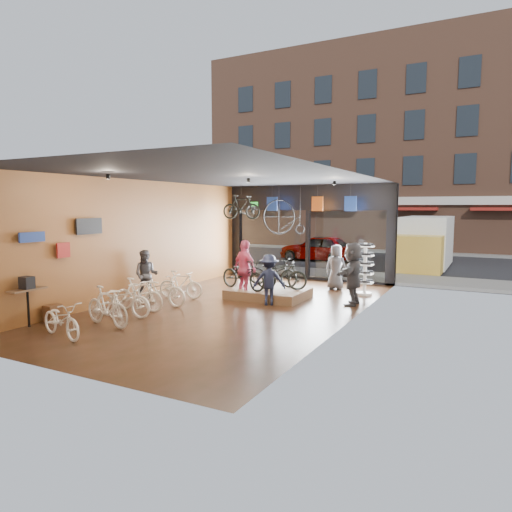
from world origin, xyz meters
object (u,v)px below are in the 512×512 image
Objects in this scene: display_bike_right at (273,272)px; hung_bike at (241,207)px; customer_1 at (146,275)px; sunglasses_rack at (365,269)px; floor_bike_4 at (161,290)px; customer_3 at (269,280)px; penny_farthing at (285,218)px; customer_2 at (245,269)px; display_bike_mid at (282,275)px; floor_bike_5 at (181,285)px; display_bike_left at (243,274)px; box_truck at (424,244)px; floor_bike_1 at (107,306)px; floor_bike_3 at (138,295)px; customer_5 at (353,274)px; customer_4 at (336,267)px; street_car at (318,248)px; floor_bike_0 at (61,319)px; display_platform at (268,293)px; floor_bike_2 at (123,299)px.

display_bike_right is 3.72m from hung_bike.
sunglasses_rack is at bearing 7.28° from customer_1.
customer_3 is (2.84, 1.56, 0.28)m from floor_bike_4.
customer_1 is 1.05× the size of customer_3.
penny_farthing is 1.78m from hung_bike.
hung_bike reaches higher than customer_2.
floor_bike_5 is at bearing 95.50° from display_bike_mid.
customer_1 is at bearing 136.45° from display_bike_left.
display_bike_right is 1.11× the size of customer_1.
floor_bike_5 is 6.09m from sunglasses_rack.
box_truck reaches higher than floor_bike_1.
box_truck reaches higher than sunglasses_rack.
floor_bike_3 is at bearing 170.32° from floor_bike_5.
floor_bike_4 is 0.97× the size of customer_5.
sunglasses_rack reaches higher than floor_bike_5.
display_bike_right is 1.10× the size of customer_4.
customer_2 reaches higher than sunglasses_rack.
customer_2 reaches higher than floor_bike_5.
floor_bike_3 is at bearing 176.36° from floor_bike_4.
customer_1 is (-3.78, -2.05, 0.02)m from display_bike_mid.
street_car is 2.63× the size of floor_bike_0.
box_truck is 2.60× the size of display_platform.
box_truck is at bearing -38.23° from display_bike_mid.
customer_1 reaches higher than floor_bike_1.
customer_4 is at bearing -9.72° from floor_bike_0.
display_bike_mid is at bearing -48.12° from floor_bike_3.
display_bike_right is (1.91, -9.76, 0.06)m from street_car.
floor_bike_2 is 0.75× the size of display_platform.
display_bike_mid is (2.86, 4.06, 0.30)m from floor_bike_2.
street_car reaches higher than floor_bike_5.
display_bike_right is 1.57m from customer_3.
display_platform is 1.58× the size of customer_3.
box_truck reaches higher than display_bike_right.
customer_4 is 0.85× the size of customer_5.
customer_2 is (2.68, 1.60, 0.15)m from customer_1.
floor_bike_5 is (-0.10, 1.11, -0.03)m from floor_bike_4.
customer_1 reaches higher than floor_bike_3.
floor_bike_5 is 0.94× the size of customer_1.
floor_bike_2 reaches higher than floor_bike_0.
floor_bike_1 is 5.58m from display_bike_mid.
floor_bike_3 is 1.00× the size of hung_bike.
floor_bike_0 is 0.86× the size of floor_bike_4.
penny_farthing reaches higher than customer_4.
customer_4 reaches higher than display_bike_right.
display_bike_left reaches higher than floor_bike_0.
customer_2 is at bearing -80.43° from customer_5.
display_bike_left reaches higher than display_bike_right.
floor_bike_1 is 7.88m from hung_bike.
box_truck is at bearing -45.11° from hung_bike.
street_car reaches higher than floor_bike_1.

